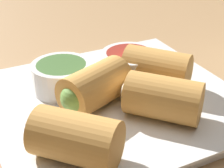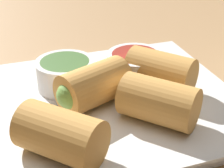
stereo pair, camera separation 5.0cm
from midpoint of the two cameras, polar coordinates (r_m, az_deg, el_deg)
table_surface at (r=43.13cm, az=4.33°, el=-6.13°), size 180.00×140.00×2.00cm
serving_plate at (r=43.34cm, az=3.31°, el=-3.10°), size 28.24×26.26×1.50cm
roll_front_left at (r=38.64cm, az=10.25°, el=-2.61°), size 8.58×8.81×4.61cm
roll_front_right at (r=33.55cm, az=-4.23°, el=-7.60°), size 8.62×8.78×4.61cm
roll_back_left at (r=44.65cm, az=10.12°, el=1.98°), size 8.45×8.88×4.61cm
roll_back_right at (r=40.53cm, az=0.26°, el=-0.49°), size 8.88×7.18×4.61cm
dipping_bowl_near at (r=44.56cm, az=-3.95°, el=1.63°), size 7.08×7.08×3.34cm
dipping_bowl_far at (r=46.62cm, az=6.62°, el=2.80°), size 7.08×7.08×3.34cm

